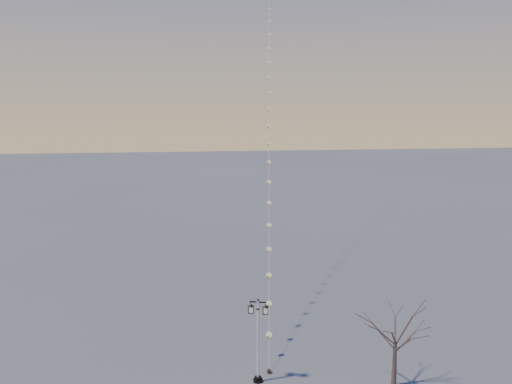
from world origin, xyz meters
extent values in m
plane|color=#5A5C5B|center=(0.00, 0.00, 0.00)|extent=(300.00, 300.00, 0.00)
cylinder|color=black|center=(0.40, 0.24, 0.07)|extent=(0.49, 0.49, 0.14)
cylinder|color=black|center=(0.40, 0.24, 0.20)|extent=(0.35, 0.35, 0.12)
cylinder|color=silver|center=(0.40, 0.24, 2.32)|extent=(0.11, 0.11, 4.12)
cylinder|color=black|center=(0.40, 0.24, 3.90)|extent=(0.18, 0.18, 0.05)
cube|color=black|center=(0.40, 0.24, 4.25)|extent=(0.80, 0.32, 0.05)
sphere|color=black|center=(0.40, 0.24, 4.35)|extent=(0.12, 0.12, 0.12)
pyramid|color=black|center=(0.05, 0.36, 4.12)|extent=(0.39, 0.39, 0.12)
cube|color=beige|center=(0.05, 0.36, 3.85)|extent=(0.23, 0.23, 0.30)
cube|color=black|center=(0.05, 0.36, 3.68)|extent=(0.26, 0.26, 0.04)
pyramid|color=black|center=(0.75, 0.12, 4.12)|extent=(0.39, 0.39, 0.12)
cube|color=beige|center=(0.75, 0.12, 3.85)|extent=(0.23, 0.23, 0.30)
cube|color=black|center=(0.75, 0.12, 3.68)|extent=(0.26, 0.26, 0.04)
cone|color=#4C3A2F|center=(7.06, -1.27, 1.19)|extent=(0.28, 0.28, 2.38)
cylinder|color=#38241C|center=(1.12, 1.00, 0.11)|extent=(0.23, 0.23, 0.23)
cylinder|color=black|center=(1.12, 1.00, 0.14)|extent=(0.03, 0.03, 0.28)
cone|color=orange|center=(5.39, 24.56, 18.79)|extent=(0.09, 0.09, 0.32)
cylinder|color=white|center=(1.12, 1.00, 0.68)|extent=(0.02, 0.02, 0.91)
camera|label=1|loc=(-3.65, -24.54, 13.75)|focal=37.04mm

